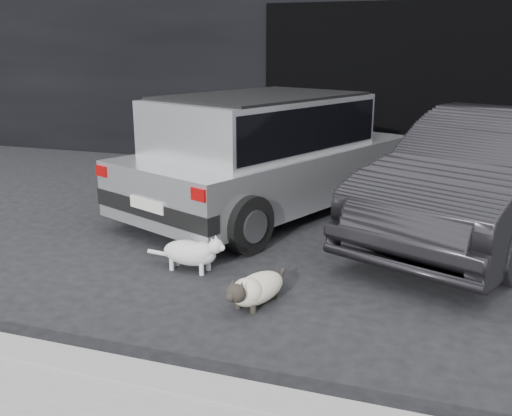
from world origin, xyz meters
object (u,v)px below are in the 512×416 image
(silver_hatchback, at_px, (267,148))
(cat_white, at_px, (193,252))
(second_car, at_px, (490,175))
(cat_siamese, at_px, (254,289))

(silver_hatchback, xyz_separation_m, cat_white, (-0.02, -2.07, -0.60))
(second_car, relative_size, cat_siamese, 4.88)
(cat_siamese, bearing_deg, silver_hatchback, -58.10)
(silver_hatchback, relative_size, cat_white, 5.42)
(silver_hatchback, xyz_separation_m, cat_siamese, (0.72, -2.57, -0.64))
(silver_hatchback, height_order, cat_white, silver_hatchback)
(second_car, xyz_separation_m, cat_white, (-2.51, -1.89, -0.49))
(silver_hatchback, distance_m, second_car, 2.50)
(second_car, distance_m, cat_siamese, 3.01)
(silver_hatchback, bearing_deg, second_car, 18.53)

